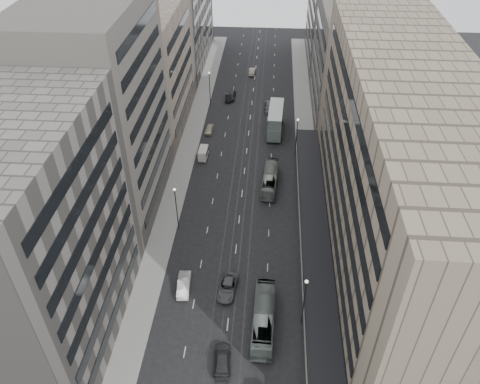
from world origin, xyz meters
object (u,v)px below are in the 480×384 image
(sedan_1, at_px, (184,285))
(sedan_2, at_px, (228,287))
(double_decker, at_px, (275,120))
(panel_van, at_px, (203,153))
(bus_far, at_px, (270,179))
(bus_near, at_px, (264,318))

(sedan_1, xyz_separation_m, sedan_2, (6.20, 0.02, -0.05))
(double_decker, relative_size, sedan_2, 1.93)
(panel_van, bearing_deg, bus_far, -29.04)
(bus_near, distance_m, double_decker, 49.61)
(bus_near, xyz_separation_m, double_decker, (0.91, 49.58, 1.42))
(bus_near, height_order, double_decker, double_decker)
(bus_far, distance_m, panel_van, 15.48)
(panel_van, bearing_deg, bus_near, -69.64)
(bus_far, bearing_deg, double_decker, -87.83)
(double_decker, relative_size, sedan_1, 2.13)
(bus_far, distance_m, double_decker, 19.08)
(bus_near, bearing_deg, bus_far, -88.97)
(double_decker, height_order, sedan_1, double_decker)
(panel_van, bearing_deg, sedan_2, -75.04)
(sedan_1, bearing_deg, double_decker, 70.57)
(bus_near, relative_size, double_decker, 1.11)
(double_decker, bearing_deg, bus_near, -88.42)
(bus_near, relative_size, bus_far, 1.08)
(bus_near, height_order, sedan_2, bus_near)
(bus_far, bearing_deg, bus_near, 93.62)
(sedan_1, bearing_deg, bus_near, -29.26)
(panel_van, bearing_deg, sedan_1, -85.56)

